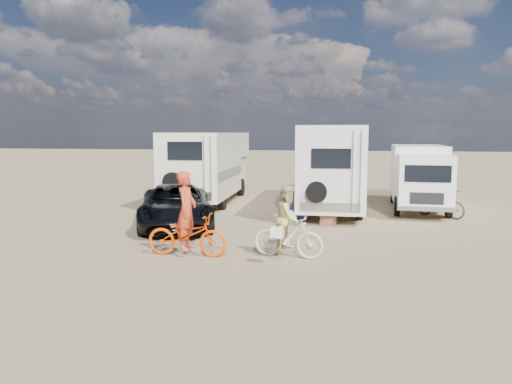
% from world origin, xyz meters
% --- Properties ---
extents(ground, '(140.00, 140.00, 0.00)m').
position_xyz_m(ground, '(0.00, 0.00, 0.00)').
color(ground, '#9A815C').
rests_on(ground, ground).
extents(rv_main, '(2.45, 7.96, 3.27)m').
position_xyz_m(rv_main, '(0.18, 6.65, 1.64)').
color(rv_main, silver).
rests_on(rv_main, ground).
extents(rv_left, '(2.68, 7.23, 3.04)m').
position_xyz_m(rv_left, '(-5.20, 7.68, 1.52)').
color(rv_left, silver).
rests_on(rv_left, ground).
extents(box_truck, '(2.30, 5.86, 2.52)m').
position_xyz_m(box_truck, '(3.61, 7.03, 1.26)').
color(box_truck, white).
rests_on(box_truck, ground).
extents(dark_suv, '(3.80, 5.37, 1.36)m').
position_xyz_m(dark_suv, '(-4.67, 2.03, 0.68)').
color(dark_suv, black).
rests_on(dark_suv, ground).
extents(bike_man, '(2.02, 0.71, 1.06)m').
position_xyz_m(bike_man, '(-3.09, -1.48, 0.53)').
color(bike_man, '#E53E01').
rests_on(bike_man, ground).
extents(bike_woman, '(1.83, 0.82, 1.06)m').
position_xyz_m(bike_woman, '(-0.62, -1.19, 0.53)').
color(bike_woman, beige).
rests_on(bike_woman, ground).
extents(rider_man, '(0.46, 0.70, 1.92)m').
position_xyz_m(rider_man, '(-3.09, -1.48, 0.96)').
color(rider_man, '#C13C1C').
rests_on(rider_man, ground).
extents(rider_woman, '(0.75, 0.89, 1.62)m').
position_xyz_m(rider_woman, '(-0.62, -1.19, 0.81)').
color(rider_woman, tan).
rests_on(rider_woman, ground).
extents(bike_parked, '(1.85, 1.74, 0.99)m').
position_xyz_m(bike_parked, '(4.13, 5.39, 0.50)').
color(bike_parked, '#282B28').
rests_on(bike_parked, ground).
extents(cooler, '(0.70, 0.59, 0.48)m').
position_xyz_m(cooler, '(-0.89, 3.93, 0.24)').
color(cooler, '#29458E').
rests_on(cooler, ground).
extents(crate, '(0.55, 0.55, 0.33)m').
position_xyz_m(crate, '(0.21, 3.15, 0.17)').
color(crate, '#885E45').
rests_on(crate, ground).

